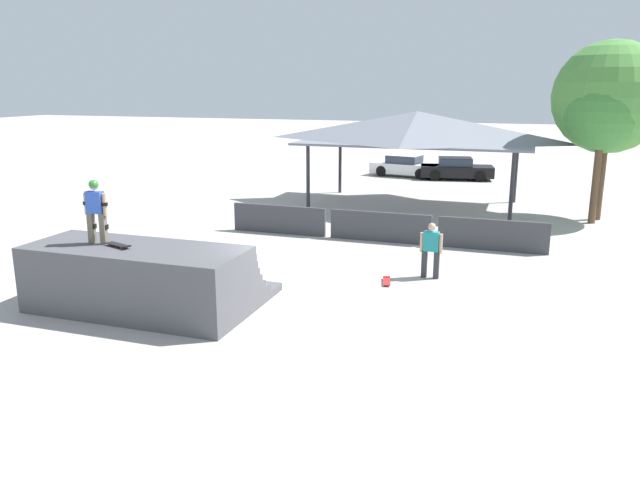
# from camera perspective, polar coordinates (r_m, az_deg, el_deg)

# --- Properties ---
(ground_plane) EXTENTS (160.00, 160.00, 0.00)m
(ground_plane) POSITION_cam_1_polar(r_m,az_deg,el_deg) (15.66, -2.35, -6.02)
(ground_plane) COLOR #ADA8A0
(quarter_pipe_ramp) EXTENTS (5.37, 3.67, 1.62)m
(quarter_pipe_ramp) POSITION_cam_1_polar(r_m,az_deg,el_deg) (15.89, -15.79, -3.49)
(quarter_pipe_ramp) COLOR #4C4C51
(quarter_pipe_ramp) RESTS_ON ground
(skater_on_deck) EXTENTS (0.67, 0.23, 1.56)m
(skater_on_deck) POSITION_cam_1_polar(r_m,az_deg,el_deg) (15.85, -19.83, 2.83)
(skater_on_deck) COLOR #6B6051
(skater_on_deck) RESTS_ON quarter_pipe_ramp
(skateboard_on_deck) EXTENTS (0.79, 0.44, 0.09)m
(skateboard_on_deck) POSITION_cam_1_polar(r_m,az_deg,el_deg) (15.50, -17.91, -0.43)
(skateboard_on_deck) COLOR red
(skateboard_on_deck) RESTS_ON quarter_pipe_ramp
(bystander_walking) EXTENTS (0.64, 0.23, 1.60)m
(bystander_walking) POSITION_cam_1_polar(r_m,az_deg,el_deg) (17.89, 10.12, -0.69)
(bystander_walking) COLOR #2D2D33
(bystander_walking) RESTS_ON ground
(skateboard_on_ground) EXTENTS (0.37, 0.80, 0.09)m
(skateboard_on_ground) POSITION_cam_1_polar(r_m,az_deg,el_deg) (17.50, 6.11, -3.72)
(skateboard_on_ground) COLOR silver
(skateboard_on_ground) RESTS_ON ground
(barrier_fence) EXTENTS (11.25, 0.12, 1.05)m
(barrier_fence) POSITION_cam_1_polar(r_m,az_deg,el_deg) (21.94, 5.51, 1.21)
(barrier_fence) COLOR #3D3D42
(barrier_fence) RESTS_ON ground
(pavilion_shelter) EXTENTS (10.05, 5.63, 4.24)m
(pavilion_shelter) POSITION_cam_1_polar(r_m,az_deg,el_deg) (28.33, 8.85, 10.13)
(pavilion_shelter) COLOR #2D2D33
(pavilion_shelter) RESTS_ON ground
(tree_beside_pavilion) EXTENTS (4.38, 4.38, 7.08)m
(tree_beside_pavilion) POSITION_cam_1_polar(r_m,az_deg,el_deg) (27.44, 24.99, 11.74)
(tree_beside_pavilion) COLOR brown
(tree_beside_pavilion) RESTS_ON ground
(tree_far_back) EXTENTS (2.98, 2.98, 5.88)m
(tree_far_back) POSITION_cam_1_polar(r_m,az_deg,el_deg) (26.64, 24.47, 10.62)
(tree_far_back) COLOR brown
(tree_far_back) RESTS_ON ground
(parked_car_white) EXTENTS (4.35, 2.46, 1.27)m
(parked_car_white) POSITION_cam_1_polar(r_m,az_deg,el_deg) (38.07, 7.82, 6.69)
(parked_car_white) COLOR silver
(parked_car_white) RESTS_ON ground
(parked_car_black) EXTENTS (4.36, 2.42, 1.27)m
(parked_car_black) POSITION_cam_1_polar(r_m,az_deg,el_deg) (37.36, 12.36, 6.36)
(parked_car_black) COLOR black
(parked_car_black) RESTS_ON ground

